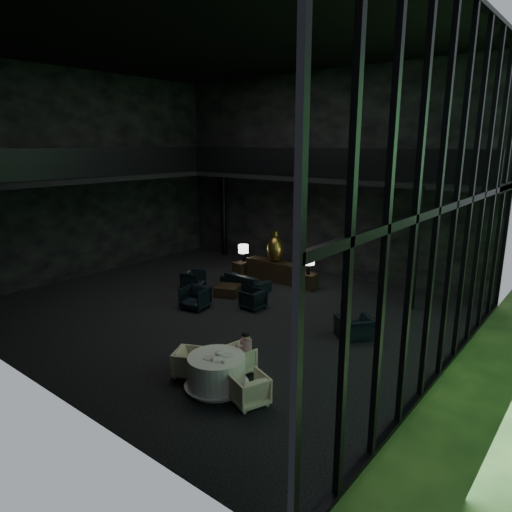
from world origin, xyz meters
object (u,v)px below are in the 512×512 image
Objects in this scene: lounge_armchair_east at (253,299)px; bronze_urn at (275,249)px; lounge_armchair_south at (195,296)px; dining_chair_north at (238,360)px; lounge_armchair_west at (193,279)px; coffee_table at (228,291)px; side_table_right at (309,281)px; child at (246,344)px; table_lamp_left at (243,250)px; sofa at (245,279)px; dining_chair_west at (190,363)px; table_lamp_right at (309,260)px; console at (275,271)px; dining_table at (217,374)px; side_table_left at (240,269)px; window_armchair at (354,326)px; dining_chair_east at (249,389)px.

bronze_urn is at bearing -153.65° from lounge_armchair_east.
lounge_armchair_south is 4.53m from dining_chair_north.
lounge_armchair_south is at bearing -150.76° from lounge_armchair_west.
bronze_urn is at bearing 84.10° from coffee_table.
lounge_armchair_south is at bearing -113.56° from side_table_right.
child reaches higher than coffee_table.
lounge_armchair_south is (1.58, -1.42, 0.06)m from lounge_armchair_west.
bronze_urn is 1.74× the size of table_lamp_left.
sofa is 6.66m from dining_chair_west.
table_lamp_right is 1.18× the size of dining_chair_west.
dining_table is at bearing -62.62° from console.
bronze_urn is at bearing 178.56° from side_table_right.
dining_chair_north is at bearing -68.20° from dining_chair_west.
side_table_left is at bearing -22.46° from lounge_armchair_west.
table_lamp_left reaches higher than dining_chair_west.
table_lamp_left is 1.11× the size of dining_chair_west.
sofa is 3.05× the size of child.
lounge_armchair_west is at bearing -24.31° from dining_chair_north.
console is at bearing 90.00° from bronze_urn.
dining_chair_north is (-1.25, -3.47, -0.06)m from window_armchair.
coffee_table is (-0.26, -2.49, -0.21)m from console.
bronze_urn is 0.84× the size of dining_table.
dining_table is 2.31× the size of dining_chair_west.
dining_chair_west is at bearing -56.06° from lounge_armchair_south.
table_lamp_left reaches higher than lounge_armchair_east.
lounge_armchair_south is 1.34× the size of dining_chair_west.
dining_chair_west is at bearing -57.39° from side_table_left.
table_lamp_left reaches higher than side_table_left.
table_lamp_left is 0.48× the size of dining_table.
dining_chair_east is 1.37m from child.
side_table_right is 4.46m from lounge_armchair_south.
sofa is 2.67m from lounge_armchair_south.
dining_chair_north is (5.45, -3.78, -0.05)m from lounge_armchair_west.
side_table_right is 2.93m from lounge_armchair_east.
lounge_armchair_south reaches higher than dining_chair_east.
window_armchair reaches higher than sofa.
lounge_armchair_south reaches higher than lounge_armchair_east.
dining_table reaches higher than sofa.
side_table_right is 0.32× the size of sofa.
dining_chair_east is 1.05× the size of dining_chair_west.
console is 2.04× the size of bronze_urn.
console is at bearing -99.49° from sofa.
dining_chair_east is (6.36, -7.14, 0.06)m from side_table_left.
window_armchair is 1.06× the size of coffee_table.
lounge_armchair_south is 0.58× the size of dining_table.
sofa is 6.40m from dining_chair_north.
table_lamp_left reaches higher than dining_chair_north.
child is at bearing -39.79° from lounge_armchair_south.
lounge_armchair_south reaches higher than console.
dining_chair_north and dining_chair_west have the same top height.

